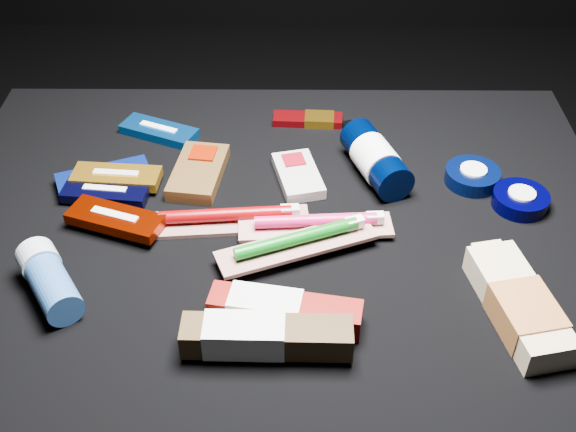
{
  "coord_description": "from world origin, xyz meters",
  "views": [
    {
      "loc": [
        0.02,
        -0.76,
        1.07
      ],
      "look_at": [
        0.01,
        0.01,
        0.42
      ],
      "focal_mm": 45.0,
      "sensor_mm": 36.0,
      "label": 1
    }
  ],
  "objects_px": {
    "deodorant_stick": "(49,280)",
    "toothpaste_carton_red": "(278,310)",
    "bodywash_bottle": "(519,306)",
    "lotion_bottle": "(375,159)"
  },
  "relations": [
    {
      "from": "bodywash_bottle",
      "to": "toothpaste_carton_red",
      "type": "distance_m",
      "value": 0.29
    },
    {
      "from": "lotion_bottle",
      "to": "toothpaste_carton_red",
      "type": "xyz_separation_m",
      "value": [
        -0.14,
        -0.3,
        -0.01
      ]
    },
    {
      "from": "deodorant_stick",
      "to": "toothpaste_carton_red",
      "type": "distance_m",
      "value": 0.29
    },
    {
      "from": "bodywash_bottle",
      "to": "deodorant_stick",
      "type": "relative_size",
      "value": 1.56
    },
    {
      "from": "lotion_bottle",
      "to": "deodorant_stick",
      "type": "height_order",
      "value": "lotion_bottle"
    },
    {
      "from": "deodorant_stick",
      "to": "toothpaste_carton_red",
      "type": "xyz_separation_m",
      "value": [
        0.29,
        -0.04,
        -0.01
      ]
    },
    {
      "from": "bodywash_bottle",
      "to": "toothpaste_carton_red",
      "type": "bearing_deg",
      "value": 169.1
    },
    {
      "from": "bodywash_bottle",
      "to": "toothpaste_carton_red",
      "type": "relative_size",
      "value": 1.05
    },
    {
      "from": "deodorant_stick",
      "to": "bodywash_bottle",
      "type": "bearing_deg",
      "value": -36.42
    },
    {
      "from": "lotion_bottle",
      "to": "bodywash_bottle",
      "type": "height_order",
      "value": "lotion_bottle"
    }
  ]
}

